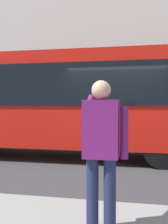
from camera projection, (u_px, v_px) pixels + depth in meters
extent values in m
plane|color=#38383A|center=(118.00, 163.00, 7.66)|extent=(60.00, 60.00, 0.00)
cube|color=beige|center=(131.00, 15.00, 14.14)|extent=(28.00, 0.80, 12.00)
cube|color=red|center=(59.00, 100.00, 8.63)|extent=(9.00, 2.50, 2.60)
cube|color=black|center=(44.00, 84.00, 7.39)|extent=(7.60, 0.06, 1.10)
cylinder|color=black|center=(159.00, 138.00, 9.10)|extent=(1.00, 0.28, 1.00)
cylinder|color=black|center=(163.00, 148.00, 6.96)|extent=(1.00, 0.28, 1.00)
cylinder|color=#1E2347|center=(110.00, 194.00, 3.22)|extent=(0.14, 0.14, 0.82)
cylinder|color=#1E2347|center=(92.00, 193.00, 3.26)|extent=(0.14, 0.14, 0.82)
cube|color=#6B1960|center=(101.00, 129.00, 3.22)|extent=(0.40, 0.24, 0.66)
sphere|color=#D8A884|center=(101.00, 90.00, 3.20)|extent=(0.22, 0.22, 0.22)
cylinder|color=#6B1960|center=(124.00, 133.00, 3.16)|extent=(0.09, 0.09, 0.58)
cylinder|color=#6B1960|center=(88.00, 109.00, 3.40)|extent=(0.09, 0.48, 0.37)
cube|color=black|center=(97.00, 93.00, 3.52)|extent=(0.07, 0.01, 0.14)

